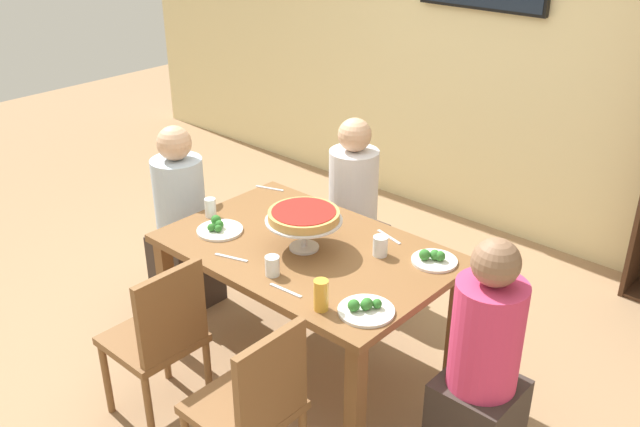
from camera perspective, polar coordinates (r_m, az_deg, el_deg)
ground_plane at (r=3.89m, az=-1.01°, el=-12.34°), size 12.00×12.00×0.00m
rear_partition at (r=4.99m, az=16.77°, el=13.29°), size 8.00×0.12×2.80m
dining_table at (r=3.53m, az=-1.09°, el=-4.12°), size 1.43×0.93×0.74m
diner_head_west at (r=4.25m, az=-11.23°, el=-1.37°), size 0.34×0.34×1.15m
diner_head_east at (r=3.12m, az=13.13°, el=-12.84°), size 0.34×0.34×1.15m
diner_far_left at (r=4.30m, az=2.71°, el=-0.55°), size 0.34×0.34×1.15m
chair_near_left at (r=3.37m, az=-12.99°, el=-9.75°), size 0.40×0.40×0.87m
chair_near_right at (r=2.93m, az=-5.46°, el=-15.36°), size 0.40×0.40×0.87m
deep_dish_pizza_stand at (r=3.39m, az=-1.35°, el=-0.33°), size 0.38×0.38×0.21m
salad_plate_near_diner at (r=3.38m, az=9.34°, el=-3.66°), size 0.22×0.22×0.07m
salad_plate_far_diner at (r=3.66m, az=-8.33°, el=-1.20°), size 0.24×0.24×0.07m
salad_plate_spare at (r=2.98m, az=3.76°, el=-7.80°), size 0.25×0.25×0.07m
beer_glass_amber_tall at (r=2.97m, az=0.08°, el=-6.73°), size 0.06×0.06×0.14m
water_glass_clear_near at (r=3.81m, az=-9.00°, el=0.48°), size 0.06×0.06×0.10m
water_glass_clear_far at (r=3.23m, az=-3.94°, el=-4.32°), size 0.07×0.07×0.10m
water_glass_clear_spare at (r=3.40m, az=4.98°, el=-2.68°), size 0.07×0.07×0.10m
cutlery_fork_near at (r=3.90m, az=-2.29°, el=0.61°), size 0.18×0.02×0.00m
cutlery_knife_near at (r=3.58m, az=5.68°, el=-1.92°), size 0.18×0.06×0.00m
cutlery_fork_far at (r=4.13m, az=-4.17°, el=2.08°), size 0.18×0.07×0.00m
cutlery_knife_far at (r=3.13m, az=-2.84°, el=-6.34°), size 0.18×0.03×0.00m
cutlery_spare_fork at (r=3.41m, az=-7.31°, el=-3.62°), size 0.18×0.07×0.00m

